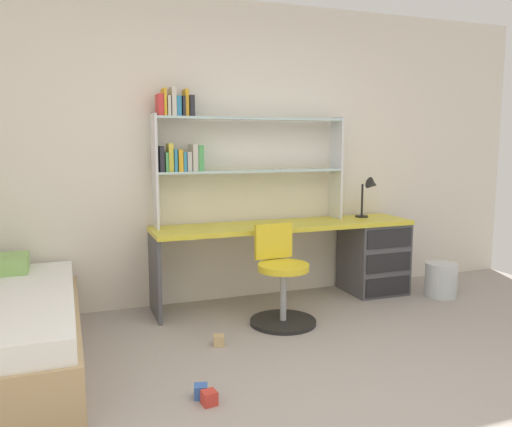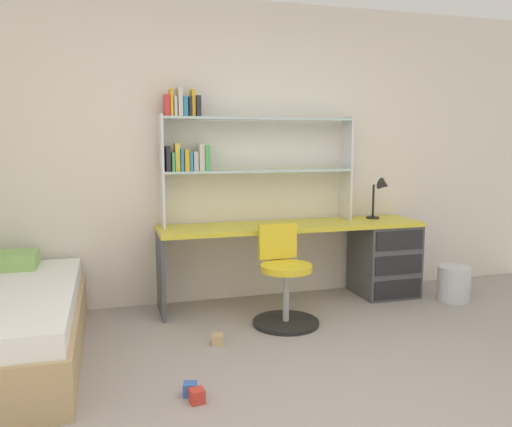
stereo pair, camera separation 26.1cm
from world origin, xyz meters
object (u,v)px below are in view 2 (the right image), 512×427
Objects in this scene: desk at (358,253)px; toy_block_red_0 at (197,396)px; waste_bin at (454,283)px; toy_block_natural_1 at (218,339)px; swivel_chair at (285,286)px; bookshelf_hutch at (228,146)px; toy_block_blue_3 at (190,389)px; desk_lamp at (381,191)px.

desk is 30.50× the size of toy_block_red_0.
waste_bin reaches higher than toy_block_natural_1.
waste_bin is 2.29m from toy_block_natural_1.
swivel_chair is at bearing 25.01° from toy_block_natural_1.
toy_block_red_0 is 0.81m from toy_block_natural_1.
waste_bin is 4.14× the size of toy_block_natural_1.
bookshelf_hutch is at bearing 71.03° from toy_block_red_0.
toy_block_blue_3 is (-0.02, 0.09, -0.00)m from toy_block_red_0.
toy_block_natural_1 is at bearing -154.61° from desk_lamp.
toy_block_natural_1 is at bearing 65.92° from toy_block_blue_3.
desk reaches higher than toy_block_red_0.
desk is at bearing 39.02° from toy_block_blue_3.
desk_lamp is 1.05m from waste_bin.
waste_bin is 2.77m from toy_block_blue_3.
toy_block_red_0 is 1.02× the size of toy_block_natural_1.
desk is at bearing 41.11° from toy_block_red_0.
bookshelf_hutch is 5.47× the size of waste_bin.
toy_block_natural_1 is at bearing -152.64° from desk.
bookshelf_hutch reaches higher than swivel_chair.
waste_bin is 4.06× the size of toy_block_red_0.
bookshelf_hutch reaches higher than toy_block_blue_3.
bookshelf_hutch is at bearing 176.64° from desk_lamp.
swivel_chair is at bearing 46.77° from toy_block_blue_3.
swivel_chair is 10.25× the size of toy_block_natural_1.
swivel_chair is at bearing -175.57° from waste_bin.
desk_lamp is at bearing 141.39° from waste_bin.
desk reaches higher than toy_block_blue_3.
waste_bin is at bearing -14.35° from bookshelf_hutch.
swivel_chair is 1.67m from waste_bin.
desk_lamp is 2.13m from toy_block_natural_1.
desk reaches higher than toy_block_natural_1.
swivel_chair reaches higher than toy_block_natural_1.
bookshelf_hutch is at bearing 165.65° from waste_bin.
bookshelf_hutch is 1.64m from toy_block_natural_1.
desk_lamp is at bearing 36.39° from toy_block_blue_3.
swivel_chair is 0.71m from toy_block_natural_1.
bookshelf_hutch is at bearing 115.39° from swivel_chair.
toy_block_blue_3 is at bearing -114.08° from toy_block_natural_1.
desk_lamp reaches higher than waste_bin.
waste_bin is at bearing -24.66° from desk.
toy_block_red_0 is (-0.57, -1.67, -1.34)m from bookshelf_hutch.
desk is 1.70m from toy_block_natural_1.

